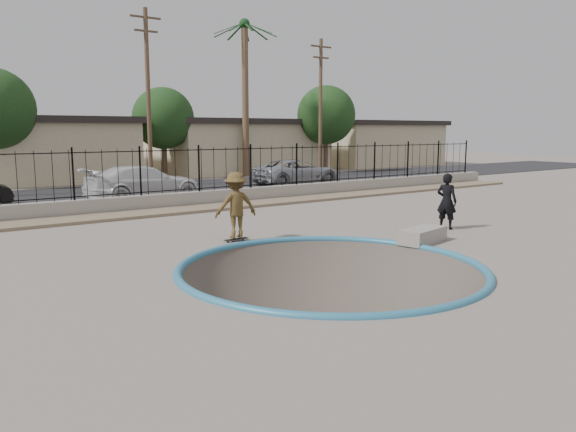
% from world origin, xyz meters
% --- Properties ---
extents(ground, '(120.00, 120.00, 2.20)m').
position_xyz_m(ground, '(0.00, 12.00, -1.10)').
color(ground, slate).
rests_on(ground, ground).
extents(bowl_pit, '(6.84, 6.84, 1.80)m').
position_xyz_m(bowl_pit, '(0.00, -1.00, 0.00)').
color(bowl_pit, '#493E38').
rests_on(bowl_pit, ground).
extents(coping_ring, '(7.04, 7.04, 0.20)m').
position_xyz_m(coping_ring, '(0.00, -1.00, 0.00)').
color(coping_ring, teal).
rests_on(coping_ring, ground).
extents(rock_strip, '(42.00, 1.60, 0.11)m').
position_xyz_m(rock_strip, '(0.00, 9.20, 0.06)').
color(rock_strip, '#8D795C').
rests_on(rock_strip, ground).
extents(retaining_wall, '(42.00, 0.45, 0.60)m').
position_xyz_m(retaining_wall, '(0.00, 10.30, 0.30)').
color(retaining_wall, gray).
rests_on(retaining_wall, ground).
extents(fence, '(40.00, 0.04, 1.80)m').
position_xyz_m(fence, '(0.00, 10.30, 1.50)').
color(fence, black).
rests_on(fence, retaining_wall).
extents(street, '(90.00, 8.00, 0.04)m').
position_xyz_m(street, '(0.00, 17.00, 0.02)').
color(street, black).
rests_on(street, ground).
extents(house_center, '(10.60, 8.60, 3.90)m').
position_xyz_m(house_center, '(0.00, 26.50, 1.97)').
color(house_center, tan).
rests_on(house_center, ground).
extents(house_east, '(12.60, 8.60, 3.90)m').
position_xyz_m(house_east, '(14.00, 26.50, 1.97)').
color(house_east, tan).
rests_on(house_east, ground).
extents(house_east_far, '(11.60, 8.60, 3.90)m').
position_xyz_m(house_east_far, '(28.00, 26.50, 1.97)').
color(house_east_far, tan).
rests_on(house_east_far, ground).
extents(palm_right, '(2.30, 2.30, 10.30)m').
position_xyz_m(palm_right, '(12.00, 22.00, 7.33)').
color(palm_right, brown).
rests_on(palm_right, ground).
extents(utility_pole_mid, '(1.70, 0.24, 9.50)m').
position_xyz_m(utility_pole_mid, '(4.00, 19.00, 4.96)').
color(utility_pole_mid, '#473323').
rests_on(utility_pole_mid, ground).
extents(utility_pole_right, '(1.70, 0.24, 9.00)m').
position_xyz_m(utility_pole_right, '(16.00, 19.00, 4.70)').
color(utility_pole_right, '#473323').
rests_on(utility_pole_right, ground).
extents(street_tree_mid, '(3.96, 3.96, 5.83)m').
position_xyz_m(street_tree_mid, '(7.00, 24.00, 3.84)').
color(street_tree_mid, '#473323').
rests_on(street_tree_mid, ground).
extents(street_tree_right, '(4.32, 4.32, 6.36)m').
position_xyz_m(street_tree_right, '(19.00, 22.00, 4.19)').
color(street_tree_right, '#473323').
rests_on(street_tree_right, ground).
extents(skater, '(1.31, 0.92, 1.84)m').
position_xyz_m(skater, '(-0.10, 3.00, 0.92)').
color(skater, brown).
rests_on(skater, ground).
extents(skateboard, '(0.75, 0.23, 0.06)m').
position_xyz_m(skateboard, '(-0.10, 3.00, 0.05)').
color(skateboard, black).
rests_on(skateboard, ground).
extents(videographer, '(0.59, 0.74, 1.76)m').
position_xyz_m(videographer, '(6.28, 0.80, 0.88)').
color(videographer, black).
rests_on(videographer, ground).
extents(concrete_ledge, '(1.71, 1.03, 0.40)m').
position_xyz_m(concrete_ledge, '(4.00, -0.21, 0.20)').
color(concrete_ledge, gray).
rests_on(concrete_ledge, ground).
extents(car_c, '(5.30, 2.40, 1.51)m').
position_xyz_m(car_c, '(1.35, 13.40, 0.79)').
color(car_c, silver).
rests_on(car_c, street).
extents(car_d, '(5.16, 2.42, 1.43)m').
position_xyz_m(car_d, '(11.03, 15.00, 0.75)').
color(car_d, '#9D9FA6').
rests_on(car_d, street).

